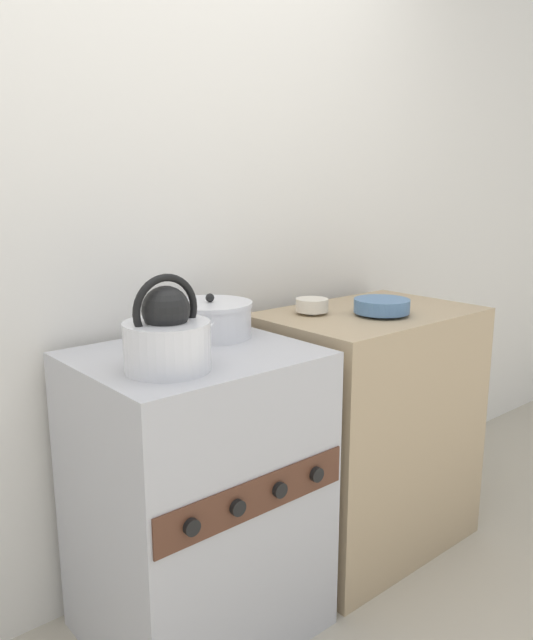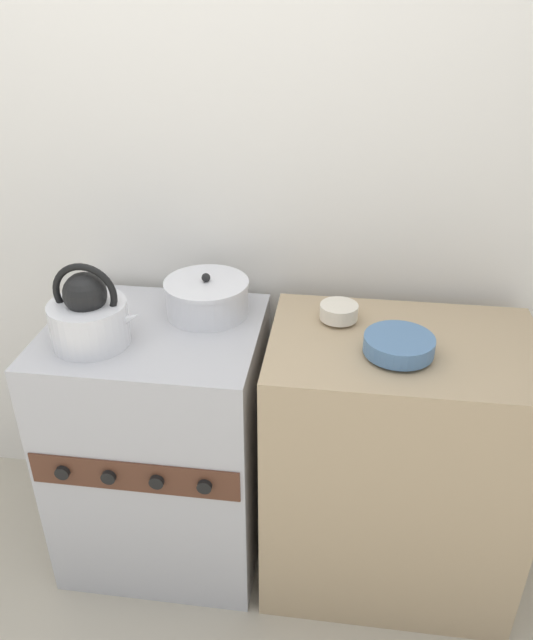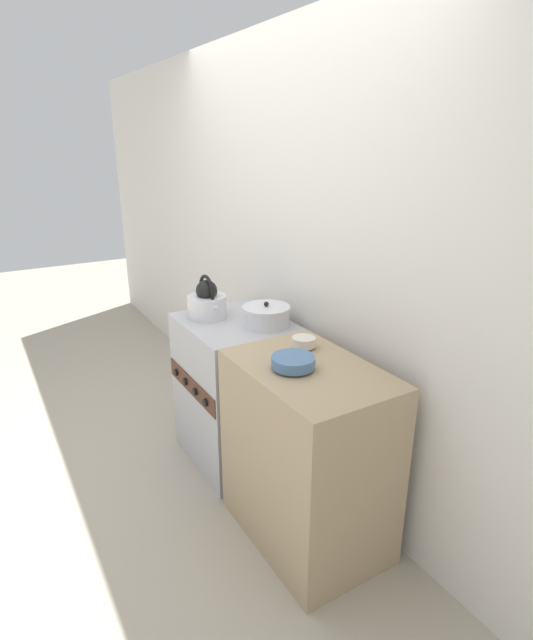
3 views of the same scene
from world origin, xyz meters
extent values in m
plane|color=#B2A893|center=(0.00, 0.00, 0.00)|extent=(12.00, 12.00, 0.00)
cube|color=silver|center=(0.00, 0.64, 1.25)|extent=(7.00, 0.06, 2.50)
cube|color=#B2B2B7|center=(0.00, 0.28, 0.45)|extent=(0.67, 0.57, 0.91)
cube|color=#512D1E|center=(0.00, 0.00, 0.56)|extent=(0.64, 0.01, 0.11)
cylinder|color=black|center=(-0.22, -0.01, 0.56)|extent=(0.04, 0.02, 0.04)
cylinder|color=black|center=(-0.07, -0.01, 0.56)|extent=(0.04, 0.02, 0.04)
cylinder|color=black|center=(0.07, -0.01, 0.56)|extent=(0.04, 0.02, 0.04)
cylinder|color=black|center=(0.22, -0.01, 0.56)|extent=(0.04, 0.02, 0.04)
cube|color=tan|center=(0.77, 0.27, 0.46)|extent=(0.80, 0.54, 0.93)
cylinder|color=silver|center=(-0.15, 0.18, 0.97)|extent=(0.23, 0.23, 0.13)
sphere|color=black|center=(-0.15, 0.18, 1.07)|extent=(0.13, 0.13, 0.13)
torus|color=black|center=(-0.15, 0.18, 1.07)|extent=(0.19, 0.02, 0.19)
cone|color=silver|center=(-0.04, 0.18, 0.99)|extent=(0.11, 0.05, 0.09)
cylinder|color=silver|center=(0.15, 0.41, 0.96)|extent=(0.26, 0.26, 0.10)
cylinder|color=silver|center=(0.15, 0.41, 1.01)|extent=(0.27, 0.27, 0.01)
sphere|color=black|center=(0.15, 0.41, 1.03)|extent=(0.03, 0.03, 0.03)
cylinder|color=#4C729E|center=(0.75, 0.20, 0.93)|extent=(0.09, 0.09, 0.01)
cylinder|color=#4C729E|center=(0.75, 0.20, 0.96)|extent=(0.20, 0.20, 0.05)
cylinder|color=beige|center=(0.57, 0.37, 0.93)|extent=(0.05, 0.05, 0.01)
cylinder|color=beige|center=(0.57, 0.37, 0.96)|extent=(0.12, 0.12, 0.05)
camera|label=1|loc=(-0.98, -1.19, 1.39)|focal=35.00mm
camera|label=2|loc=(0.58, -1.33, 1.87)|focal=35.00mm
camera|label=3|loc=(2.43, -0.94, 1.89)|focal=28.00mm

